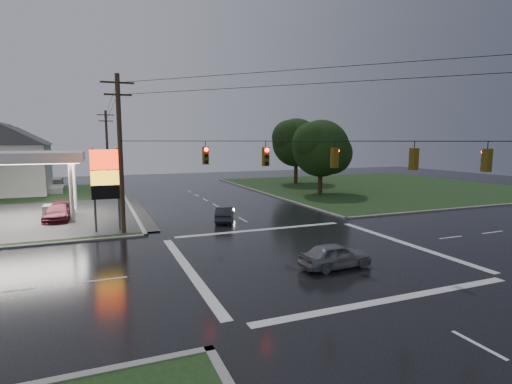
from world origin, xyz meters
name	(u,v)px	position (x,y,z in m)	size (l,w,h in m)	color
ground	(309,255)	(0.00, 0.00, 0.00)	(120.00, 120.00, 0.00)	black
grass_ne	(378,186)	(26.00, 26.00, 0.04)	(36.00, 36.00, 0.08)	#193115
pylon_sign	(106,176)	(-10.50, 10.50, 4.01)	(2.00, 0.35, 6.00)	#59595E
utility_pole_nw	(120,152)	(-9.50, 9.50, 5.72)	(2.20, 0.32, 11.00)	#382619
utility_pole_n	(107,148)	(-9.50, 38.00, 5.47)	(2.20, 0.32, 10.50)	#382619
traffic_signals	(311,141)	(0.02, -0.02, 6.48)	(26.87, 26.87, 1.47)	black
house_near	(6,158)	(-20.95, 36.00, 4.41)	(11.05, 8.48, 8.60)	silver
house_far	(15,155)	(-21.95, 48.00, 4.41)	(11.05, 8.48, 8.60)	silver
tree_ne_near	(322,149)	(14.14, 21.99, 5.56)	(7.99, 6.80, 8.98)	black
tree_ne_far	(297,143)	(17.15, 33.99, 6.18)	(8.46, 7.20, 9.80)	black
car_north	(225,214)	(-1.59, 10.93, 0.61)	(1.30, 3.72, 1.22)	#21242A
car_crossing	(335,255)	(0.10, -2.57, 0.65)	(1.55, 3.84, 1.31)	slate
car_pump	(59,212)	(-14.09, 16.37, 0.69)	(1.94, 4.76, 1.38)	#51121C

